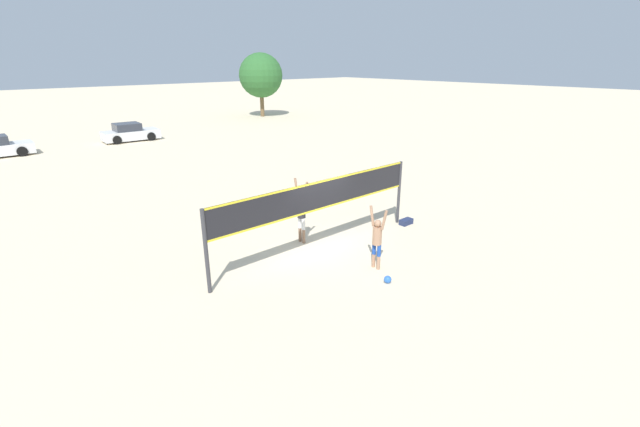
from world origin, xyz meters
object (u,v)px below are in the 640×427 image
object	(u,v)px
volleyball_net	(320,201)
volleyball	(388,279)
tree_left_cluster	(261,75)
parked_car_far	(130,133)
player_blocker	(301,210)
player_spiker	(377,237)
gear_bag	(406,222)

from	to	relation	value
volleyball_net	volleyball	distance (m)	3.33
volleyball_net	tree_left_cluster	distance (m)	35.97
volleyball	parked_car_far	bearing A→B (deg)	85.22
parked_car_far	player_blocker	bearing A→B (deg)	-92.36
player_blocker	volleyball	world-z (taller)	player_blocker
volleyball_net	player_spiker	size ratio (longest dim) A/B	4.19
player_blocker	parked_car_far	bearing A→B (deg)	174.43
volleyball_net	player_spiker	world-z (taller)	volleyball_net
parked_car_far	player_spiker	bearing A→B (deg)	-90.78
parked_car_far	tree_left_cluster	world-z (taller)	tree_left_cluster
player_spiker	gear_bag	bearing A→B (deg)	-65.29
player_blocker	volleyball	bearing A→B (deg)	0.19
parked_car_far	tree_left_cluster	size ratio (longest dim) A/B	0.62
volleyball_net	gear_bag	xyz separation A→B (m)	(4.13, -0.36, -1.66)
gear_bag	player_spiker	bearing A→B (deg)	-155.29
player_blocker	tree_left_cluster	world-z (taller)	tree_left_cluster
player_blocker	parked_car_far	world-z (taller)	player_blocker
volleyball	tree_left_cluster	xyz separation A→B (m)	(18.54, 33.59, 4.22)
volleyball	gear_bag	distance (m)	4.82
player_spiker	tree_left_cluster	bearing A→B (deg)	-28.92
player_blocker	parked_car_far	xyz separation A→B (m)	(2.35, 24.05, -0.59)
player_blocker	tree_left_cluster	xyz separation A→B (m)	(18.55, 29.72, 3.13)
gear_bag	volleyball	bearing A→B (deg)	-148.34
player_blocker	tree_left_cluster	size ratio (longest dim) A/B	0.34
player_blocker	gear_bag	world-z (taller)	player_blocker
player_spiker	volleyball	world-z (taller)	player_spiker
parked_car_far	gear_bag	bearing A→B (deg)	-82.82
volleyball_net	tree_left_cluster	bearing A→B (deg)	58.83
gear_bag	volleyball_net	bearing A→B (deg)	174.97
volleyball_net	tree_left_cluster	world-z (taller)	tree_left_cluster
tree_left_cluster	player_spiker	bearing A→B (deg)	-118.92
volleyball_net	volleyball	size ratio (longest dim) A/B	37.48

